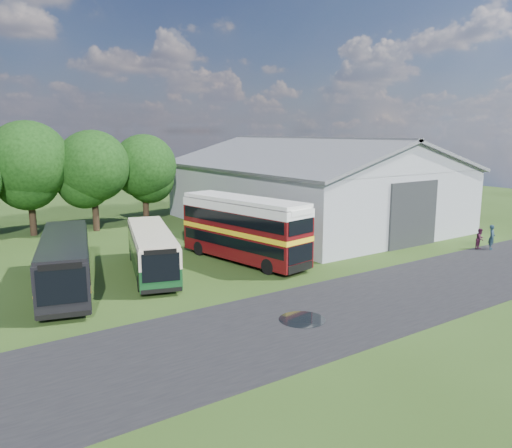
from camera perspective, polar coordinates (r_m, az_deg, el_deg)
ground at (r=26.93m, az=3.68°, el=-8.29°), size 120.00×120.00×0.00m
asphalt_road at (r=26.78m, az=12.83°, el=-8.65°), size 60.00×8.00×0.02m
puddle at (r=23.85m, az=5.29°, el=-10.86°), size 2.20×2.20×0.01m
storage_shed at (r=47.58m, az=6.19°, el=5.04°), size 18.80×24.80×8.15m
tree_mid at (r=45.59m, az=-24.61°, el=6.45°), size 6.80×6.80×9.60m
tree_right_a at (r=45.77m, az=-18.14°, el=6.27°), size 6.26×6.26×8.83m
tree_right_b at (r=48.16m, az=-12.65°, el=6.43°), size 5.98×5.98×8.45m
shrub_front at (r=34.78m, az=4.90°, el=-3.95°), size 1.70×1.70×1.70m
shrub_mid at (r=36.30m, az=2.90°, el=-3.31°), size 1.60×1.60×1.60m
bus_green_single at (r=31.50m, az=-11.85°, el=-2.93°), size 5.13×10.21×2.75m
bus_maroon_double at (r=33.51m, az=-1.41°, el=-0.67°), size 4.30×10.41×4.35m
bus_dark_single at (r=29.53m, az=-20.97°, el=-4.07°), size 5.26×11.14×2.99m
visitor_a at (r=40.97m, az=25.35°, el=-1.39°), size 0.81×0.72×1.86m
visitor_b at (r=40.80m, az=24.23°, el=-1.57°), size 0.80×0.65×1.56m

